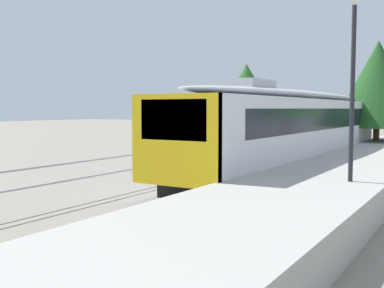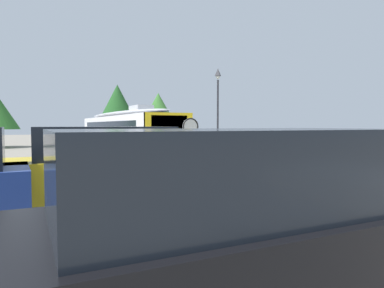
{
  "view_description": "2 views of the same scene",
  "coord_description": "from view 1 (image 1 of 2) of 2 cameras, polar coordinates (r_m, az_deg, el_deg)",
  "views": [
    {
      "loc": [
        7.09,
        6.73,
        2.83
      ],
      "look_at": [
        0.0,
        18.39,
        1.8
      ],
      "focal_mm": 43.97,
      "sensor_mm": 36.0,
      "label": 1
    },
    {
      "loc": [
        -7.15,
        -0.18,
        2.55
      ],
      "look_at": [
        0.4,
        15.39,
        1.6
      ],
      "focal_mm": 32.27,
      "sensor_mm": 36.0,
      "label": 2
    }
  ],
  "objects": [
    {
      "name": "ground_plane",
      "position": [
        18.52,
        -2.13,
        -4.48
      ],
      "size": [
        160.0,
        160.0,
        0.0
      ],
      "primitive_type": "plane",
      "color": "gray"
    },
    {
      "name": "platform_lamp_mid_platform",
      "position": [
        13.18,
        19.03,
        11.9
      ],
      "size": [
        0.34,
        0.34,
        5.35
      ],
      "color": "#232328",
      "rests_on": "station_platform"
    },
    {
      "name": "commuter_train",
      "position": [
        22.02,
        12.52,
        2.44
      ],
      "size": [
        2.82,
        20.59,
        3.74
      ],
      "color": "silver",
      "rests_on": "track_rails"
    },
    {
      "name": "tree_behind_carpark",
      "position": [
        41.72,
        6.61,
        6.44
      ],
      "size": [
        5.55,
        5.55,
        6.73
      ],
      "color": "brown",
      "rests_on": "ground"
    },
    {
      "name": "tree_distant_left",
      "position": [
        30.55,
        21.6,
        6.77
      ],
      "size": [
        5.3,
        5.3,
        6.9
      ],
      "color": "brown",
      "rests_on": "ground"
    },
    {
      "name": "track_rails",
      "position": [
        17.07,
        6.34,
        -5.14
      ],
      "size": [
        3.2,
        60.0,
        0.14
      ],
      "color": "gray",
      "rests_on": "ground"
    },
    {
      "name": "station_platform",
      "position": [
        15.92,
        17.04,
        -4.47
      ],
      "size": [
        3.9,
        60.0,
        0.9
      ],
      "primitive_type": "cube",
      "color": "#A8A59E",
      "rests_on": "ground"
    }
  ]
}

